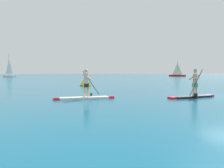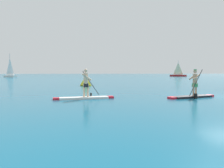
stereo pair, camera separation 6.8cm
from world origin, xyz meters
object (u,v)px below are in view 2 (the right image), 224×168
paddleboarder_near_left (85,93)px  race_marker_buoy (86,81)px  sailboat_left_horizon (10,74)px  paddleboarder_mid_center (193,92)px  sailboat_right_horizon (178,74)px

paddleboarder_near_left → race_marker_buoy: bearing=82.1°
race_marker_buoy → sailboat_left_horizon: bearing=115.9°
paddleboarder_near_left → race_marker_buoy: (0.45, 11.60, 0.15)m
sailboat_left_horizon → paddleboarder_near_left: bearing=-31.0°
sailboat_left_horizon → paddleboarder_mid_center: bearing=-25.8°
paddleboarder_mid_center → sailboat_right_horizon: (30.20, 60.23, 0.43)m
sailboat_right_horizon → sailboat_left_horizon: bearing=-119.2°
race_marker_buoy → sailboat_left_horizon: (-22.27, 45.82, 0.47)m
sailboat_right_horizon → race_marker_buoy: bearing=-68.4°
paddleboarder_near_left → sailboat_left_horizon: 61.43m
paddleboarder_near_left → sailboat_right_horizon: size_ratio=0.57×
sailboat_left_horizon → sailboat_right_horizon: bearing=40.5°
paddleboarder_mid_center → sailboat_left_horizon: size_ratio=0.44×
sailboat_left_horizon → sailboat_right_horizon: sailboat_left_horizon is taller
paddleboarder_near_left → paddleboarder_mid_center: 6.46m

